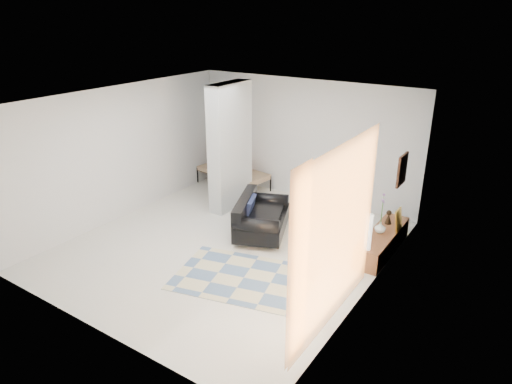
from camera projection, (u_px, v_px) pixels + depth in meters
The scene contains 17 objects.
floor at pixel (228, 246), 8.74m from camera, with size 6.00×6.00×0.00m, color silver.
ceiling at pixel (225, 99), 7.70m from camera, with size 6.00×6.00×0.00m, color white.
wall_back at pixel (304, 140), 10.55m from camera, with size 6.00×6.00×0.00m, color silver.
wall_front at pixel (87, 243), 5.90m from camera, with size 6.00×6.00×0.00m, color silver.
wall_left at pixel (122, 153), 9.63m from camera, with size 6.00×6.00×0.00m, color silver.
wall_right at pixel (374, 212), 6.81m from camera, with size 6.00×6.00×0.00m, color silver.
partition_column at pixel (230, 147), 10.02m from camera, with size 0.35×1.20×2.80m, color #B9BFC1.
hallway_door at pixel (231, 143), 11.73m from camera, with size 0.85×0.06×2.04m, color beige.
curtain at pixel (337, 237), 5.95m from camera, with size 2.55×2.55×0.00m, color #FF9D43.
wall_art at pixel (402, 170), 7.83m from camera, with size 0.04×0.45×0.55m, color #371B0F.
media_console at pixel (382, 241), 8.47m from camera, with size 0.45×1.81×0.80m.
loveseat at pixel (259, 217), 9.09m from camera, with size 1.42×1.77×0.76m.
daybed at pixel (233, 171), 11.54m from camera, with size 1.96×1.04×0.77m.
area_rug at pixel (244, 278), 7.68m from camera, with size 2.29×1.53×0.01m, color beige.
cylinder_lamp at pixel (369, 232), 7.68m from camera, with size 0.12×0.12×0.65m, color beige.
bronze_figurine at pixel (389, 217), 8.68m from camera, with size 0.13×0.13×0.27m, color black, non-canonical shape.
vase at pixel (380, 227), 8.34m from camera, with size 0.20×0.20×0.21m, color white.
Camera 1 is at (4.70, -6.16, 4.21)m, focal length 32.00 mm.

